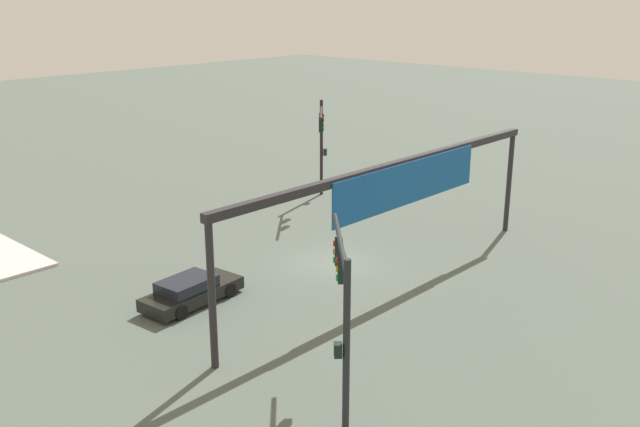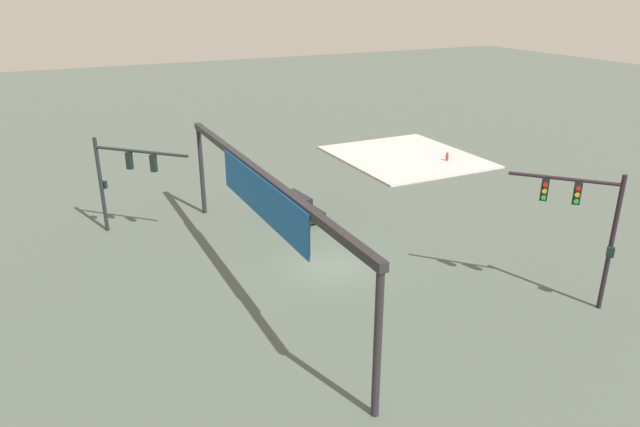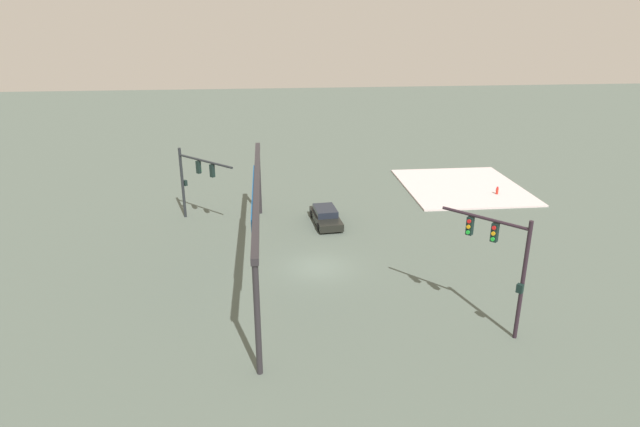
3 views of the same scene
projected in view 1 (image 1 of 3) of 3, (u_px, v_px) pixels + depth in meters
The scene contains 5 objects.
ground_plane at pixel (334, 264), 35.43m from camera, with size 178.66×178.66×0.00m, color #4E5A51.
traffic_signal_near_corner at pixel (321, 134), 45.31m from camera, with size 3.82×3.27×6.34m.
traffic_signal_opposite_side at pixel (343, 296), 22.22m from camera, with size 4.63×4.39×5.69m.
overhead_sign_gantry at pixel (400, 181), 31.68m from camera, with size 21.52×0.43×5.85m.
sedan_car_approaching at pixel (191, 291), 30.74m from camera, with size 4.77×2.22×1.21m.
Camera 1 is at (24.69, 22.02, 12.95)m, focal length 39.76 mm.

